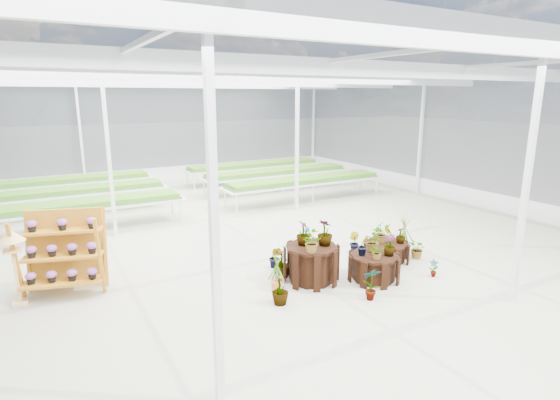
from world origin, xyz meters
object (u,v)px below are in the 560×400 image
plinth_tall (311,263)px  plinth_low (386,252)px  plinth_mid (374,267)px  bird_table (15,267)px  shelf_rack (63,254)px

plinth_tall → plinth_low: 2.21m
plinth_mid → bird_table: (-6.63, 2.39, 0.46)m
plinth_low → bird_table: (-7.63, 1.69, 0.51)m
plinth_tall → shelf_rack: size_ratio=0.70×
plinth_tall → plinth_mid: size_ratio=1.07×
plinth_mid → bird_table: size_ratio=0.73×
plinth_mid → shelf_rack: (-5.80, 2.51, 0.54)m
plinth_tall → bird_table: bearing=161.7°
shelf_rack → bird_table: bearing=-154.9°
plinth_low → plinth_tall: bearing=-177.4°
plinth_low → bird_table: bearing=167.5°
plinth_tall → shelf_rack: bearing=157.4°
plinth_low → bird_table: bird_table is taller
plinth_low → bird_table: 7.83m
plinth_tall → plinth_low: size_ratio=1.11×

